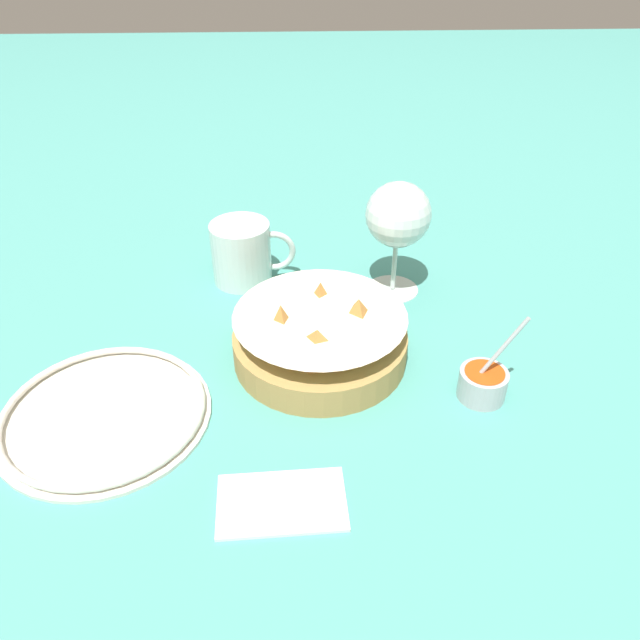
# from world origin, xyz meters

# --- Properties ---
(ground_plane) EXTENTS (4.00, 4.00, 0.00)m
(ground_plane) POSITION_xyz_m (0.00, 0.00, 0.00)
(ground_plane) COLOR teal
(food_basket) EXTENTS (0.22, 0.22, 0.09)m
(food_basket) POSITION_xyz_m (-0.03, 0.03, 0.03)
(food_basket) COLOR #B2894C
(food_basket) RESTS_ON ground_plane
(sauce_cup) EXTENTS (0.07, 0.06, 0.11)m
(sauce_cup) POSITION_xyz_m (0.15, -0.04, 0.02)
(sauce_cup) COLOR #B7B7BC
(sauce_cup) RESTS_ON ground_plane
(wine_glass) EXTENTS (0.09, 0.09, 0.17)m
(wine_glass) POSITION_xyz_m (0.08, 0.19, 0.12)
(wine_glass) COLOR silver
(wine_glass) RESTS_ON ground_plane
(beer_mug) EXTENTS (0.12, 0.09, 0.09)m
(beer_mug) POSITION_xyz_m (-0.14, 0.23, 0.04)
(beer_mug) COLOR silver
(beer_mug) RESTS_ON ground_plane
(side_plate) EXTENTS (0.24, 0.24, 0.01)m
(side_plate) POSITION_xyz_m (-0.28, -0.06, 0.01)
(side_plate) COLOR silver
(side_plate) RESTS_ON ground_plane
(napkin) EXTENTS (0.13, 0.08, 0.01)m
(napkin) POSITION_xyz_m (-0.08, -0.19, 0.00)
(napkin) COLOR white
(napkin) RESTS_ON ground_plane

